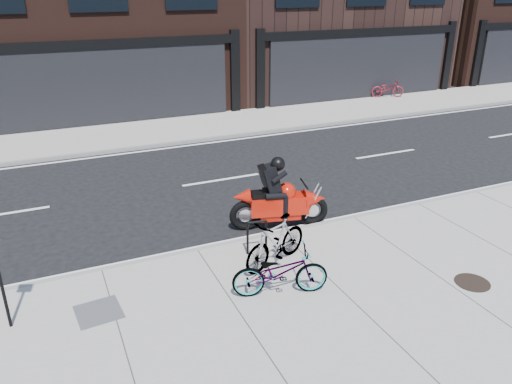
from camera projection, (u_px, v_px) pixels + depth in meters
name	position (u px, v px, depth m)	size (l,w,h in m)	color
ground	(247.00, 205.00, 13.18)	(120.00, 120.00, 0.00)	black
sidewalk_near	(356.00, 307.00, 8.93)	(60.00, 6.00, 0.13)	gray
sidewalk_far	(171.00, 130.00, 19.68)	(60.00, 3.50, 0.13)	gray
bike_rack	(257.00, 234.00, 10.43)	(0.45, 0.12, 0.75)	black
bicycle_front	(280.00, 272.00, 9.04)	(0.62, 1.77, 0.93)	gray
bicycle_rear	(276.00, 242.00, 10.00)	(0.48, 1.70, 1.02)	gray
motorcycle	(284.00, 199.00, 11.75)	(2.36, 1.01, 1.79)	black
bicycle_far	(388.00, 89.00, 24.78)	(0.56, 1.61, 0.85)	maroon
manhole_cover	(472.00, 283.00, 9.54)	(0.66, 0.66, 0.01)	black
utility_grate	(99.00, 312.00, 8.69)	(0.75, 0.75, 0.01)	#49494B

